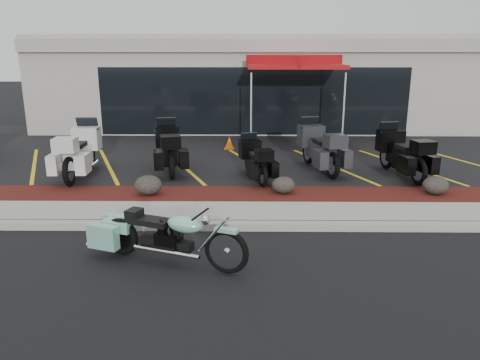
{
  "coord_description": "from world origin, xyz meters",
  "views": [
    {
      "loc": [
        -0.33,
        -7.81,
        3.46
      ],
      "look_at": [
        -0.43,
        1.2,
        0.93
      ],
      "focal_mm": 35.0,
      "sensor_mm": 36.0,
      "label": 1
    }
  ],
  "objects_px": {
    "hero_cruiser": "(227,245)",
    "popup_canopy": "(294,63)",
    "touring_white": "(89,143)",
    "traffic_cone": "(229,143)"
  },
  "relations": [
    {
      "from": "traffic_cone",
      "to": "popup_canopy",
      "type": "xyz_separation_m",
      "value": [
        2.3,
        1.58,
        2.63
      ]
    },
    {
      "from": "hero_cruiser",
      "to": "touring_white",
      "type": "height_order",
      "value": "touring_white"
    },
    {
      "from": "hero_cruiser",
      "to": "touring_white",
      "type": "xyz_separation_m",
      "value": [
        -4.17,
        6.24,
        0.39
      ]
    },
    {
      "from": "hero_cruiser",
      "to": "popup_canopy",
      "type": "xyz_separation_m",
      "value": [
        2.04,
        10.6,
        2.49
      ]
    },
    {
      "from": "hero_cruiser",
      "to": "popup_canopy",
      "type": "relative_size",
      "value": 0.69
    },
    {
      "from": "traffic_cone",
      "to": "hero_cruiser",
      "type": "bearing_deg",
      "value": -88.36
    },
    {
      "from": "touring_white",
      "to": "popup_canopy",
      "type": "bearing_deg",
      "value": -57.38
    },
    {
      "from": "touring_white",
      "to": "traffic_cone",
      "type": "distance_m",
      "value": 4.83
    },
    {
      "from": "traffic_cone",
      "to": "popup_canopy",
      "type": "bearing_deg",
      "value": 34.39
    },
    {
      "from": "touring_white",
      "to": "popup_canopy",
      "type": "distance_m",
      "value": 7.88
    }
  ]
}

